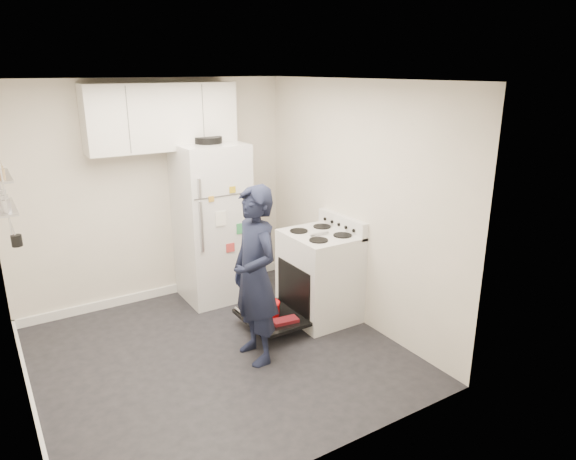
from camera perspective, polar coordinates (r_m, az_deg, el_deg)
room at (r=4.55m, az=-8.90°, el=-0.39°), size 3.21×3.21×2.51m
electric_range at (r=5.50m, az=3.42°, el=-5.20°), size 0.66×0.76×1.10m
open_oven_door at (r=5.35m, az=-2.01°, el=-9.30°), size 0.55×0.70×0.21m
refrigerator at (r=5.93m, az=-8.43°, el=0.87°), size 0.72×0.74×1.88m
upper_cabinets at (r=5.72m, az=-13.85°, el=12.11°), size 1.60×0.33×0.70m
wall_shelf_rack at (r=4.56m, az=-29.09°, el=3.71°), size 0.14×0.60×0.61m
person at (r=4.61m, az=-3.68°, el=-5.10°), size 0.39×0.60×1.64m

